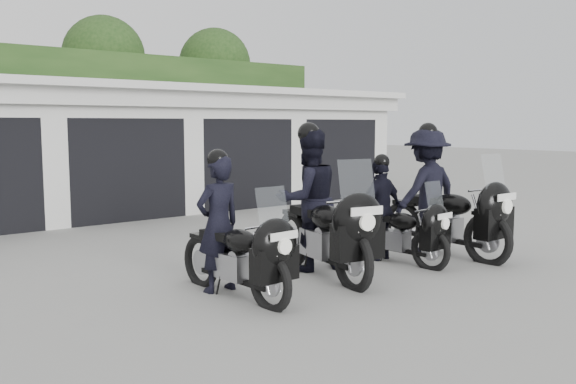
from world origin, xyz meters
TOP-DOWN VIEW (x-y plane):
  - ground at (0.00, 0.00)m, footprint 80.00×80.00m
  - garage_block at (-0.00, 8.06)m, footprint 16.40×6.80m
  - background_vegetation at (0.37, 12.92)m, footprint 20.00×3.90m
  - police_bike_a at (-1.45, -0.69)m, footprint 0.69×2.11m
  - police_bike_b at (0.11, -0.43)m, footprint 1.20×2.47m
  - police_bike_c at (1.46, -0.58)m, footprint 0.95×1.93m
  - police_bike_d at (2.49, -0.65)m, footprint 1.30×2.49m

SIDE VIEW (x-z plane):
  - ground at x=0.00m, z-range 0.00..0.00m
  - police_bike_c at x=1.46m, z-range -0.13..1.55m
  - police_bike_a at x=-1.45m, z-range -0.19..1.64m
  - police_bike_b at x=0.11m, z-range -0.17..2.00m
  - police_bike_d at x=2.49m, z-range -0.16..2.01m
  - garage_block at x=0.00m, z-range -0.06..2.90m
  - background_vegetation at x=0.37m, z-range -0.13..5.67m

